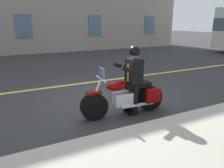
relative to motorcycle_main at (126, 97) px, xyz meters
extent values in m
plane|color=#333335|center=(-0.02, -1.15, -0.45)|extent=(80.00, 80.00, 0.00)
cube|color=#E5DB4C|center=(-0.02, -3.15, -0.45)|extent=(60.00, 0.16, 0.01)
cylinder|color=black|center=(0.84, -0.06, -0.12)|extent=(0.67, 0.24, 0.66)
cylinder|color=black|center=(-0.70, 0.05, -0.12)|extent=(0.67, 0.24, 0.66)
cube|color=silver|center=(0.05, -0.01, -0.03)|extent=(0.58, 0.32, 0.32)
ellipsoid|color=#720505|center=(0.24, -0.02, 0.33)|extent=(0.58, 0.32, 0.24)
cube|color=black|center=(-0.30, 0.02, 0.29)|extent=(0.72, 0.33, 0.12)
cube|color=#720505|center=(-0.64, 0.26, 0.03)|extent=(0.41, 0.15, 0.36)
cube|color=#720505|center=(-0.67, -0.18, 0.03)|extent=(0.41, 0.15, 0.36)
cylinder|color=silver|center=(0.82, -0.06, 0.15)|extent=(0.35, 0.07, 0.76)
cylinder|color=silver|center=(0.66, -0.05, 0.55)|extent=(0.08, 0.60, 0.04)
cube|color=#720505|center=(0.84, -0.06, 0.23)|extent=(0.37, 0.18, 0.06)
cylinder|color=silver|center=(-0.24, 0.17, -0.19)|extent=(0.90, 0.14, 0.08)
cube|color=slate|center=(0.64, -0.05, 0.67)|extent=(0.06, 0.32, 0.28)
cylinder|color=black|center=(-0.20, 0.13, -0.03)|extent=(0.14, 0.14, 0.84)
cube|color=black|center=(-0.14, 0.13, -0.40)|extent=(0.27, 0.13, 0.10)
cylinder|color=black|center=(-0.21, -0.11, -0.03)|extent=(0.14, 0.14, 0.84)
cube|color=black|center=(-0.15, -0.11, -0.40)|extent=(0.27, 0.13, 0.10)
cube|color=black|center=(-0.20, 0.01, 0.67)|extent=(0.35, 0.42, 0.60)
cube|color=#B28C14|center=(-0.04, 0.00, 0.63)|extent=(0.03, 0.07, 0.44)
cylinder|color=black|center=(-0.01, 0.22, 0.73)|extent=(0.56, 0.14, 0.28)
cylinder|color=black|center=(-0.04, -0.22, 0.73)|extent=(0.56, 0.14, 0.28)
sphere|color=tan|center=(-0.20, 0.01, 1.10)|extent=(0.22, 0.22, 0.22)
sphere|color=black|center=(-0.20, 0.01, 1.15)|extent=(0.28, 0.28, 0.28)
cube|color=slate|center=(-9.47, -12.12, 1.55)|extent=(1.10, 0.06, 1.60)
cube|color=slate|center=(-4.08, -12.12, 1.55)|extent=(1.10, 0.06, 1.60)
cube|color=slate|center=(1.32, -12.12, 1.55)|extent=(1.10, 0.06, 1.60)
camera|label=1|loc=(2.54, 4.32, 1.82)|focal=33.81mm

